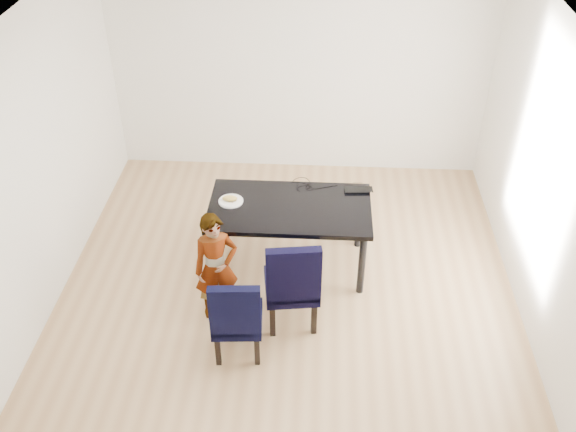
# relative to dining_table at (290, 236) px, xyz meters

# --- Properties ---
(floor) EXTENTS (4.50, 5.00, 0.01)m
(floor) POSITION_rel_dining_table_xyz_m (0.00, -0.50, -0.38)
(floor) COLOR tan
(floor) RESTS_ON ground
(ceiling) EXTENTS (4.50, 5.00, 0.01)m
(ceiling) POSITION_rel_dining_table_xyz_m (0.00, -0.50, 2.33)
(ceiling) COLOR white
(ceiling) RESTS_ON wall_back
(wall_back) EXTENTS (4.50, 0.01, 2.70)m
(wall_back) POSITION_rel_dining_table_xyz_m (0.00, 2.00, 0.98)
(wall_back) COLOR white
(wall_back) RESTS_ON ground
(wall_front) EXTENTS (4.50, 0.01, 2.70)m
(wall_front) POSITION_rel_dining_table_xyz_m (0.00, -3.00, 0.98)
(wall_front) COLOR white
(wall_front) RESTS_ON ground
(wall_left) EXTENTS (0.01, 5.00, 2.70)m
(wall_left) POSITION_rel_dining_table_xyz_m (-2.25, -0.50, 0.98)
(wall_left) COLOR silver
(wall_left) RESTS_ON ground
(wall_right) EXTENTS (0.01, 5.00, 2.70)m
(wall_right) POSITION_rel_dining_table_xyz_m (2.25, -0.50, 0.98)
(wall_right) COLOR white
(wall_right) RESTS_ON ground
(dining_table) EXTENTS (1.60, 0.90, 0.75)m
(dining_table) POSITION_rel_dining_table_xyz_m (0.00, 0.00, 0.00)
(dining_table) COLOR black
(dining_table) RESTS_ON floor
(chair_left) EXTENTS (0.46, 0.48, 0.89)m
(chair_left) POSITION_rel_dining_table_xyz_m (-0.39, -1.19, 0.07)
(chair_left) COLOR black
(chair_left) RESTS_ON floor
(chair_right) EXTENTS (0.54, 0.56, 1.00)m
(chair_right) POSITION_rel_dining_table_xyz_m (0.06, -0.78, 0.12)
(chair_right) COLOR black
(chair_right) RESTS_ON floor
(child) EXTENTS (0.48, 0.40, 1.13)m
(child) POSITION_rel_dining_table_xyz_m (-0.63, -0.74, 0.19)
(child) COLOR orange
(child) RESTS_ON floor
(plate) EXTENTS (0.28, 0.28, 0.01)m
(plate) POSITION_rel_dining_table_xyz_m (-0.59, 0.05, 0.38)
(plate) COLOR white
(plate) RESTS_ON dining_table
(sandwich) EXTENTS (0.17, 0.12, 0.06)m
(sandwich) POSITION_rel_dining_table_xyz_m (-0.60, 0.04, 0.42)
(sandwich) COLOR gold
(sandwich) RESTS_ON plate
(laptop) EXTENTS (0.30, 0.21, 0.02)m
(laptop) POSITION_rel_dining_table_xyz_m (0.68, 0.35, 0.39)
(laptop) COLOR black
(laptop) RESTS_ON dining_table
(cable_tangle) EXTENTS (0.20, 0.20, 0.01)m
(cable_tangle) POSITION_rel_dining_table_xyz_m (0.13, 0.33, 0.38)
(cable_tangle) COLOR black
(cable_tangle) RESTS_ON dining_table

